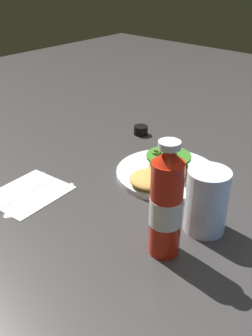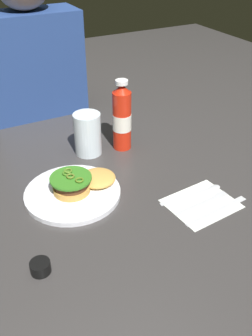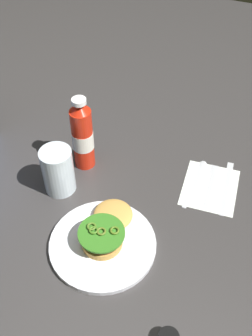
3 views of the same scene
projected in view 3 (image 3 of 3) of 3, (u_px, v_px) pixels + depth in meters
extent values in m
plane|color=#353332|center=(105.00, 228.00, 1.02)|extent=(3.00, 3.00, 0.00)
cylinder|color=white|center=(103.00, 244.00, 0.98)|extent=(0.26, 0.26, 0.01)
cylinder|color=gold|center=(102.00, 241.00, 0.96)|extent=(0.10, 0.10, 0.02)
cylinder|color=#512D19|center=(102.00, 237.00, 0.95)|extent=(0.09, 0.09, 0.02)
cylinder|color=red|center=(101.00, 234.00, 0.94)|extent=(0.09, 0.09, 0.01)
cylinder|color=#32731E|center=(101.00, 233.00, 0.94)|extent=(0.11, 0.11, 0.01)
torus|color=#566D21|center=(101.00, 231.00, 0.93)|extent=(0.02, 0.02, 0.01)
torus|color=#41741D|center=(95.00, 231.00, 0.94)|extent=(0.02, 0.02, 0.01)
torus|color=#4F7622|center=(92.00, 226.00, 0.94)|extent=(0.02, 0.02, 0.01)
torus|color=#50711D|center=(115.00, 230.00, 0.94)|extent=(0.02, 0.02, 0.01)
ellipsoid|color=gold|center=(113.00, 214.00, 1.02)|extent=(0.10, 0.10, 0.03)
cylinder|color=red|center=(83.00, 139.00, 1.11)|extent=(0.06, 0.06, 0.19)
cone|color=red|center=(80.00, 107.00, 1.03)|extent=(0.05, 0.05, 0.03)
cylinder|color=white|center=(79.00, 101.00, 1.02)|extent=(0.04, 0.04, 0.01)
cylinder|color=white|center=(83.00, 140.00, 1.11)|extent=(0.06, 0.06, 0.05)
cylinder|color=silver|center=(58.00, 171.00, 1.07)|extent=(0.09, 0.09, 0.14)
cube|color=white|center=(210.00, 187.00, 1.11)|extent=(0.19, 0.16, 0.00)
cube|color=silver|center=(226.00, 190.00, 1.10)|extent=(0.18, 0.03, 0.00)
cube|color=silver|center=(229.00, 171.00, 1.15)|extent=(0.08, 0.03, 0.00)
cube|color=silver|center=(210.00, 186.00, 1.11)|extent=(0.17, 0.03, 0.00)
cube|color=silver|center=(214.00, 169.00, 1.16)|extent=(0.04, 0.02, 0.00)
cube|color=silver|center=(194.00, 183.00, 1.12)|extent=(0.19, 0.02, 0.00)
ellipsoid|color=silver|center=(203.00, 164.00, 1.17)|extent=(0.04, 0.03, 0.00)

